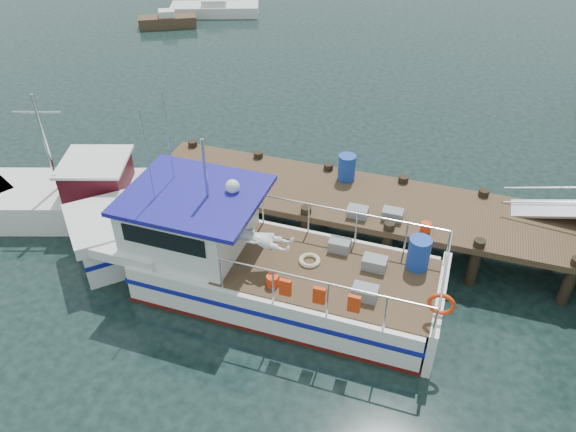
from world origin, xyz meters
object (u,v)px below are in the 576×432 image
(dock, at_px, (563,208))
(lobster_boat, at_px, (239,258))
(moored_rowboat, at_px, (168,21))
(moored_a, at_px, (215,9))
(work_boat, at_px, (75,197))

(dock, bearing_deg, lobster_boat, -157.48)
(moored_rowboat, relative_size, moored_a, 0.61)
(work_boat, relative_size, moored_rowboat, 2.26)
(moored_rowboat, bearing_deg, lobster_boat, -54.84)
(dock, bearing_deg, moored_rowboat, 141.91)
(lobster_boat, xyz_separation_m, moored_a, (-11.29, 23.39, -0.61))
(dock, relative_size, moored_rowboat, 4.56)
(moored_rowboat, bearing_deg, moored_a, 62.85)
(dock, distance_m, lobster_boat, 9.09)
(lobster_boat, distance_m, moored_a, 25.98)
(work_boat, height_order, moored_a, work_boat)
(moored_rowboat, bearing_deg, work_boat, -68.48)
(dock, distance_m, work_boat, 15.07)
(lobster_boat, relative_size, work_boat, 1.41)
(moored_rowboat, bearing_deg, dock, -35.82)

